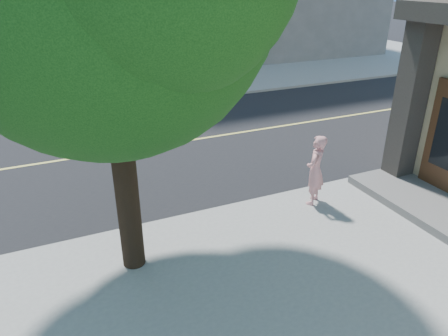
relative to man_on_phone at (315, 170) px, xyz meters
name	(u,v)px	position (x,y,z in m)	size (l,w,h in m)	color
sidewalk_ne	(210,48)	(6.52, 22.19, -0.88)	(29.00, 25.00, 0.12)	gray
man_on_phone	(315,170)	(0.00, 0.00, 0.00)	(0.60, 0.39, 1.63)	pink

